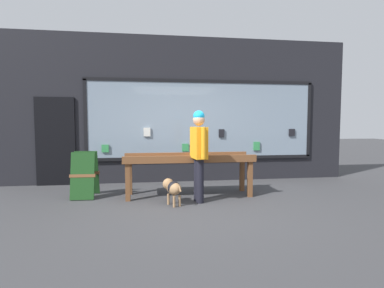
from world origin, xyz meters
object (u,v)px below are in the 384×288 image
object	(u,v)px
person_browsing	(199,148)
small_dog	(173,188)
display_table_main	(189,162)
sandwich_board_sign	(85,174)

from	to	relation	value
person_browsing	small_dog	size ratio (longest dim) A/B	3.22
person_browsing	display_table_main	bearing A→B (deg)	6.26
person_browsing	sandwich_board_sign	bearing A→B (deg)	65.48
sandwich_board_sign	display_table_main	bearing A→B (deg)	-2.00
display_table_main	small_dog	bearing A→B (deg)	-120.56
display_table_main	sandwich_board_sign	bearing A→B (deg)	175.20
display_table_main	small_dog	xyz separation A→B (m)	(-0.38, -0.65, -0.38)
display_table_main	person_browsing	bearing A→B (deg)	-76.44
small_dog	sandwich_board_sign	distance (m)	1.89
person_browsing	sandwich_board_sign	world-z (taller)	person_browsing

